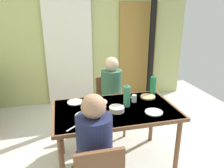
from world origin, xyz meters
TOP-DOWN VIEW (x-y plane):
  - wall_back at (0.00, 2.22)m, footprint 4.52×0.10m
  - door_wooden at (1.21, 2.14)m, footprint 0.80×0.05m
  - stove_pipe_column at (1.41, 1.87)m, footprint 0.12×0.12m
  - curtain_panel at (-0.21, 2.12)m, footprint 0.90×0.03m
  - dining_table at (0.18, 0.08)m, footprint 1.42×0.85m
  - chair_far_diner at (0.30, 0.86)m, footprint 0.40×0.40m
  - person_near_diner at (-0.17, -0.56)m, footprint 0.30×0.37m
  - person_far_diner at (0.30, 0.72)m, footprint 0.30×0.37m
  - water_bottle_green_near at (0.80, 0.41)m, footprint 0.08×0.08m
  - water_bottle_green_far at (0.33, 0.12)m, footprint 0.08×0.08m
  - serving_bowl_center at (0.18, 0.01)m, footprint 0.17×0.17m
  - dinner_plate_near_left at (-0.25, 0.37)m, footprint 0.20×0.20m
  - dinner_plate_near_right at (0.03, 0.30)m, footprint 0.21×0.21m
  - dinner_plate_far_center at (0.57, -0.12)m, footprint 0.20×0.20m
  - dinner_plate_far_side at (-0.18, -0.01)m, footprint 0.21×0.21m
  - drinking_glass_by_near_diner at (0.46, 0.21)m, footprint 0.06×0.06m
  - bread_plate_sliced at (0.68, 0.30)m, footprint 0.19×0.19m
  - cutlery_knife_near at (-0.33, -0.23)m, footprint 0.12×0.11m
  - cutlery_fork_near at (0.47, 0.35)m, footprint 0.15×0.04m

SIDE VIEW (x-z plane):
  - chair_far_diner at x=0.30m, z-range 0.06..0.93m
  - dining_table at x=0.18m, z-range 0.30..1.06m
  - cutlery_knife_near at x=-0.33m, z-range 0.75..0.76m
  - cutlery_fork_near at x=0.47m, z-range 0.75..0.76m
  - dinner_plate_near_left at x=-0.25m, z-range 0.75..0.77m
  - dinner_plate_near_right at x=0.03m, z-range 0.75..0.77m
  - dinner_plate_far_center at x=0.57m, z-range 0.75..0.77m
  - dinner_plate_far_side at x=-0.18m, z-range 0.75..0.77m
  - bread_plate_sliced at x=0.68m, z-range 0.75..0.77m
  - person_near_diner at x=-0.17m, z-range 0.40..1.17m
  - person_far_diner at x=0.30m, z-range 0.40..1.17m
  - serving_bowl_center at x=0.18m, z-range 0.75..0.81m
  - drinking_glass_by_near_diner at x=0.46m, z-range 0.75..0.85m
  - water_bottle_green_near at x=0.80m, z-range 0.75..1.02m
  - water_bottle_green_far at x=0.33m, z-range 0.75..1.03m
  - door_wooden at x=1.21m, z-range 0.00..2.00m
  - curtain_panel at x=-0.21m, z-range 0.00..2.37m
  - wall_back at x=0.00m, z-range 0.00..2.82m
  - stove_pipe_column at x=1.41m, z-range 0.00..2.82m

